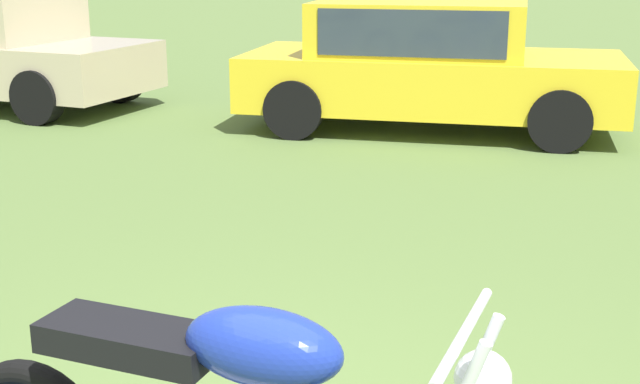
{
  "coord_description": "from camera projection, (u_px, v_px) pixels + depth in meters",
  "views": [
    {
      "loc": [
        0.87,
        -2.37,
        2.0
      ],
      "look_at": [
        -0.08,
        1.92,
        0.75
      ],
      "focal_mm": 48.49,
      "sensor_mm": 36.0,
      "label": 1
    }
  ],
  "objects": [
    {
      "name": "car_yellow",
      "position": [
        427.0,
        58.0,
        9.67
      ],
      "size": [
        4.18,
        1.98,
        1.43
      ],
      "rotation": [
        0.0,
        0.0,
        -0.01
      ],
      "color": "gold",
      "rests_on": "ground"
    }
  ]
}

